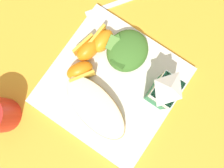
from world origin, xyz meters
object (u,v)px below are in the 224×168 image
milk_carton (164,91)px  orange_wedge_rear (80,71)px  white_plate (112,85)px  cheesy_pizza_bread (95,107)px  orange_wedge_front (102,41)px  orange_wedge_middle (88,50)px  green_salad_pile (127,51)px

milk_carton → orange_wedge_rear: 0.18m
milk_carton → orange_wedge_rear: size_ratio=1.57×
white_plate → cheesy_pizza_bread: 0.07m
cheesy_pizza_bread → orange_wedge_front: 0.15m
milk_carton → orange_wedge_front: (-0.03, -0.17, -0.04)m
cheesy_pizza_bread → orange_wedge_middle: orange_wedge_middle is taller
milk_carton → orange_wedge_middle: 0.19m
white_plate → green_salad_pile: (-0.08, -0.01, 0.03)m
green_salad_pile → orange_wedge_rear: bearing=-31.4°
cheesy_pizza_bread → orange_wedge_middle: size_ratio=2.78×
orange_wedge_middle → green_salad_pile: bearing=122.7°
milk_carton → orange_wedge_front: bearing=-98.5°
orange_wedge_front → orange_wedge_rear: 0.08m
milk_carton → orange_wedge_front: milk_carton is taller
white_plate → cheesy_pizza_bread: (0.06, -0.00, 0.03)m
orange_wedge_front → orange_wedge_middle: size_ratio=0.94×
green_salad_pile → orange_wedge_rear: size_ratio=1.43×
white_plate → cheesy_pizza_bread: cheesy_pizza_bread is taller
green_salad_pile → orange_wedge_middle: (0.05, -0.07, -0.00)m
cheesy_pizza_bread → orange_wedge_rear: size_ratio=2.63×
white_plate → orange_wedge_rear: 0.08m
white_plate → orange_wedge_middle: orange_wedge_middle is taller
orange_wedge_front → milk_carton: bearing=81.5°
white_plate → green_salad_pile: size_ratio=2.80×
white_plate → orange_wedge_rear: size_ratio=4.00×
cheesy_pizza_bread → orange_wedge_rear: (-0.05, -0.07, 0.00)m
milk_carton → orange_wedge_front: 0.18m
milk_carton → orange_wedge_front: size_ratio=1.77×
orange_wedge_middle → orange_wedge_rear: bearing=16.4°
green_salad_pile → milk_carton: 0.12m
white_plate → milk_carton: (-0.04, 0.10, 0.07)m
white_plate → orange_wedge_front: 0.10m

